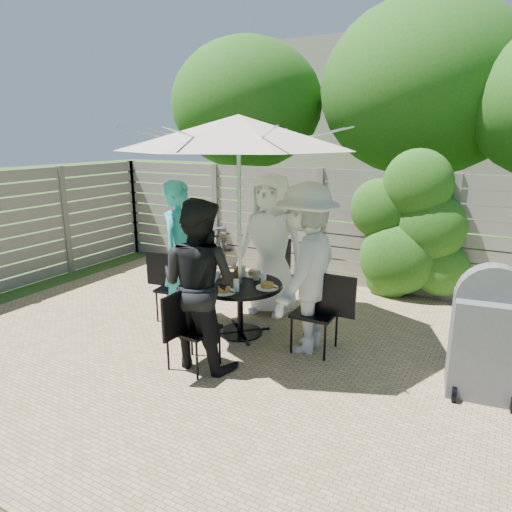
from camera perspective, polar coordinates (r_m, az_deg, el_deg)
The scene contains 23 objects.
backyard_envelope at distance 14.34m, azimuth 19.58°, elevation 15.15°, with size 60.00×60.00×5.00m.
patio_table at distance 5.47m, azimuth -2.00°, elevation -5.41°, with size 1.01×1.01×0.65m.
umbrella at distance 5.13m, azimuth -2.21°, elevation 15.19°, with size 2.69×2.69×2.57m.
chair_back at distance 6.33m, azimuth 2.40°, elevation -4.23°, with size 0.46×0.67×0.92m.
person_back at distance 6.03m, azimuth 1.90°, elevation 1.39°, with size 0.92×0.60×1.89m, color white.
chair_left at distance 6.05m, azimuth -9.98°, elevation -5.50°, with size 0.66×0.48×0.89m.
person_left at distance 5.77m, azimuth -9.20°, elevation 0.28°, with size 0.67×0.44×1.83m, color #29A8B3.
chair_front at distance 4.80m, azimuth -7.88°, elevation -10.95°, with size 0.45×0.66×0.90m.
person_front at distance 4.67m, azimuth -7.16°, elevation -3.55°, with size 0.86×0.67×1.77m, color black.
chair_right at distance 5.15m, azimuth 7.47°, elevation -8.96°, with size 0.67×0.45×0.93m.
person_right at distance 4.97m, azimuth 6.26°, elevation -1.65°, with size 1.22×0.70×1.89m, color beige.
plate_back at distance 5.70m, azimuth -0.21°, elevation -2.21°, with size 0.26×0.26×0.06m.
plate_left at distance 5.58m, azimuth -5.23°, elevation -2.65°, with size 0.26×0.26×0.06m.
plate_front at distance 5.10m, azimuth -4.05°, elevation -4.31°, with size 0.26×0.26×0.06m.
plate_right at distance 5.23m, azimuth 1.40°, elevation -3.78°, with size 0.26×0.26×0.06m.
glass_back at distance 5.65m, azimuth -1.63°, elevation -1.88°, with size 0.07×0.07×0.14m, color silver.
glass_left at distance 5.43m, azimuth -4.96°, elevation -2.64°, with size 0.07×0.07×0.14m, color silver.
glass_front at distance 5.12m, azimuth -2.47°, elevation -3.69°, with size 0.07×0.07×0.14m, color silver.
glass_right at distance 5.35m, azimuth 0.94°, elevation -2.84°, with size 0.07×0.07×0.14m, color silver.
syrup_jug at distance 5.45m, azimuth -2.31°, elevation -2.41°, with size 0.09×0.09×0.16m, color #59280C.
coffee_cup at distance 5.52m, azimuth 0.01°, elevation -2.38°, with size 0.08×0.08×0.12m, color #C6B293.
bicycle at distance 8.06m, azimuth -5.85°, elevation 1.62°, with size 0.67×1.93×1.01m, color #333338.
bbq_grill at distance 4.70m, azimuth 26.94°, elevation -9.06°, with size 0.67×0.55×1.26m.
Camera 1 is at (2.62, -3.82, 2.36)m, focal length 32.00 mm.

